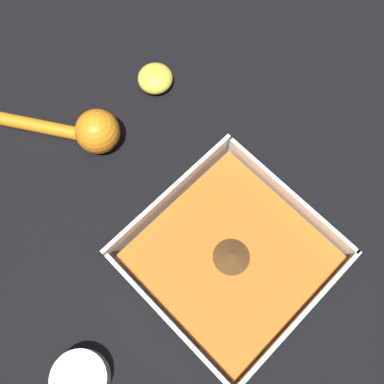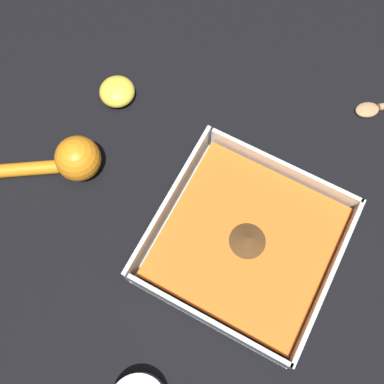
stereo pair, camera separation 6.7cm
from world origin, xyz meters
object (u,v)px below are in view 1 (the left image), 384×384
Objects in this scene: lemon_half at (155,78)px; square_dish at (228,258)px; spice_bowl at (81,379)px; lemon_squeezer at (87,130)px.

square_dish is at bearing 65.79° from lemon_half.
spice_bowl is at bearing 34.75° from lemon_half.
lemon_squeezer is 0.15m from lemon_half.
spice_bowl is 0.36m from lemon_squeezer.
lemon_half reaches higher than spice_bowl.
square_dish is 0.30m from lemon_squeezer.
square_dish is 0.26m from spice_bowl.
square_dish is 4.23× the size of lemon_half.
lemon_half is at bearing -114.21° from square_dish.
square_dish is at bearing 173.94° from spice_bowl.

